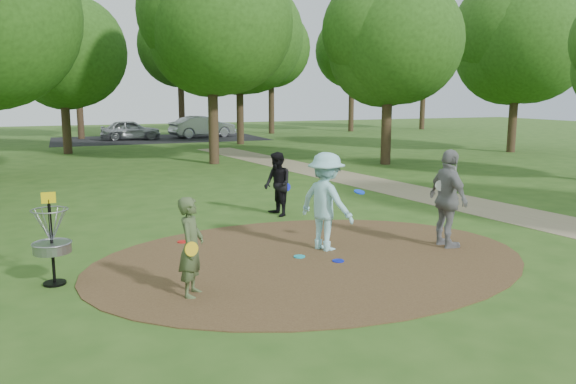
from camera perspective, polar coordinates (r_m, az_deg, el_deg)
name	(u,v)px	position (r m, az deg, el deg)	size (l,w,h in m)	color
ground	(312,259)	(10.69, 2.42, -6.86)	(100.00, 100.00, 0.00)	#2D5119
dirt_clearing	(312,259)	(10.69, 2.42, -6.81)	(8.40, 8.40, 0.02)	#47301C
footpath	(505,212)	(15.90, 21.15, -1.90)	(2.00, 40.00, 0.01)	#8C7A5B
parking_lot	(159,139)	(39.93, -12.93, 5.30)	(14.00, 8.00, 0.01)	black
player_observer_with_disc	(191,247)	(8.74, -9.79, -5.54)	(0.60, 0.68, 1.56)	#455631
player_throwing_with_disc	(326,202)	(11.12, 3.89, -1.00)	(1.44, 1.45, 1.96)	#9CE1E9
player_walking_with_disc	(277,184)	(14.26, -1.08, 0.80)	(0.72, 0.86, 1.64)	black
player_waiting_with_disc	(448,199)	(11.72, 15.97, -0.69)	(0.57, 1.20, 2.00)	gray
disc_ground_cyan	(299,257)	(10.76, 1.17, -6.57)	(0.22, 0.22, 0.02)	#17A9BE
disc_ground_blue	(338,261)	(10.54, 5.12, -6.97)	(0.22, 0.22, 0.02)	#0B19C1
disc_ground_red	(183,242)	(12.01, -10.65, -4.99)	(0.22, 0.22, 0.02)	red
car_left	(131,130)	(39.50, -15.71, 6.10)	(1.58, 3.93, 1.34)	#9EA0A5
car_right	(203,127)	(40.63, -8.67, 6.58)	(1.61, 4.61, 1.52)	#94969B
disc_golf_basket	(51,233)	(9.87, -22.94, -3.82)	(0.63, 0.63, 1.54)	black
tree_ring	(246,27)	(20.50, -4.25, 16.37)	(37.60, 46.20, 9.66)	#332316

